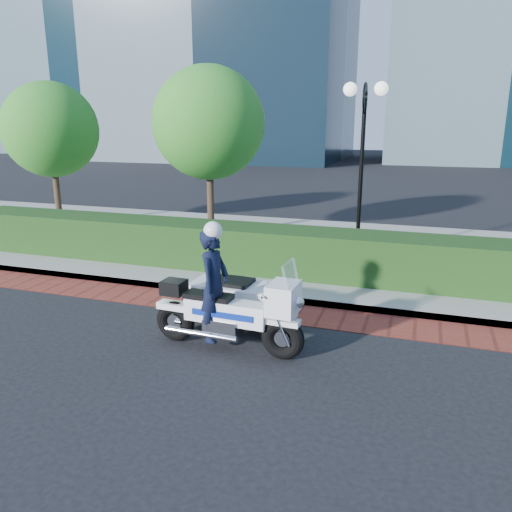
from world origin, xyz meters
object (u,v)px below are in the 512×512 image
(tree_b, at_px, (209,123))
(police_motorcycle, at_px, (230,299))
(tree_a, at_px, (51,130))
(lamppost, at_px, (363,144))

(tree_b, height_order, police_motorcycle, tree_b)
(tree_a, xyz_separation_m, police_motorcycle, (8.62, -6.40, -2.53))
(tree_a, relative_size, tree_b, 0.94)
(tree_a, xyz_separation_m, tree_b, (5.50, 0.00, 0.21))
(lamppost, height_order, tree_b, tree_b)
(lamppost, relative_size, tree_a, 0.92)
(tree_a, bearing_deg, police_motorcycle, -36.60)
(tree_a, relative_size, police_motorcycle, 1.82)
(police_motorcycle, bearing_deg, tree_a, 146.11)
(lamppost, bearing_deg, tree_a, 172.59)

